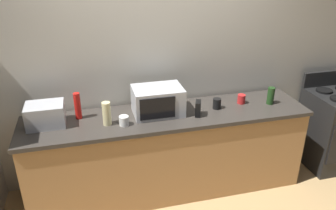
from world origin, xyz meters
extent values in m
cube|color=beige|center=(0.00, 0.81, 1.35)|extent=(6.40, 0.10, 2.70)
cube|color=#B27F4C|center=(0.00, 0.40, 0.43)|extent=(2.80, 0.60, 0.86)
cube|color=#38332D|center=(0.00, 0.40, 0.88)|extent=(2.84, 0.64, 0.04)
cube|color=black|center=(2.00, 0.40, 0.45)|extent=(0.60, 0.60, 0.90)
cube|color=black|center=(2.00, 0.68, 0.99)|extent=(0.60, 0.04, 0.18)
cylinder|color=black|center=(1.87, 0.52, 0.91)|extent=(0.18, 0.18, 0.02)
cube|color=#B7BABF|center=(-0.09, 0.45, 1.04)|extent=(0.48, 0.34, 0.27)
cube|color=black|center=(-0.13, 0.28, 1.04)|extent=(0.34, 0.01, 0.21)
cube|color=#B7BABF|center=(-1.14, 0.46, 1.01)|extent=(0.34, 0.26, 0.21)
cube|color=black|center=(0.28, 0.30, 0.98)|extent=(0.09, 0.12, 0.15)
cylinder|color=red|center=(-0.85, 0.53, 1.03)|extent=(0.06, 0.06, 0.26)
cylinder|color=#1E3F19|center=(1.10, 0.38, 0.99)|extent=(0.07, 0.07, 0.18)
cylinder|color=beige|center=(-0.60, 0.33, 1.01)|extent=(0.08, 0.08, 0.22)
cylinder|color=red|center=(0.81, 0.46, 0.95)|extent=(0.08, 0.08, 0.10)
cylinder|color=white|center=(-0.45, 0.28, 0.94)|extent=(0.09, 0.09, 0.09)
cylinder|color=black|center=(0.51, 0.41, 0.95)|extent=(0.08, 0.08, 0.11)
camera|label=1|loc=(-0.74, -2.49, 2.39)|focal=36.12mm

